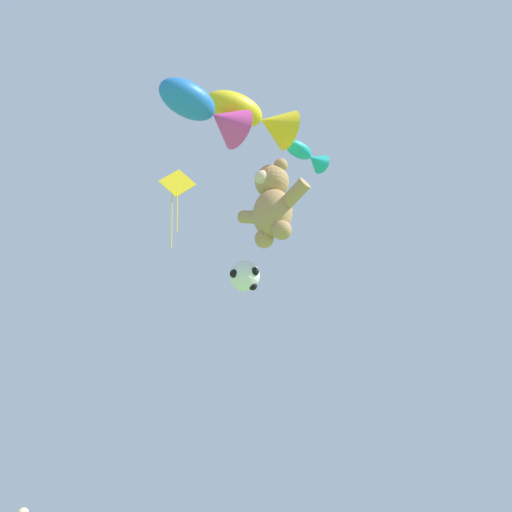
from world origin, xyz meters
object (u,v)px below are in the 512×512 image
(soccer_ball_kite, at_px, (245,276))
(fish_kite_cobalt, at_px, (207,111))
(fish_kite_teal, at_px, (307,155))
(fish_kite_goldfin, at_px, (255,117))
(teddy_bear_kite, at_px, (272,203))
(diamond_kite, at_px, (177,188))

(soccer_ball_kite, xyz_separation_m, fish_kite_cobalt, (1.18, -2.40, 3.06))
(fish_kite_teal, distance_m, fish_kite_goldfin, 2.06)
(fish_kite_goldfin, bearing_deg, teddy_bear_kite, 109.44)
(soccer_ball_kite, xyz_separation_m, fish_kite_teal, (1.23, 1.26, 3.85))
(fish_kite_teal, relative_size, diamond_kite, 0.50)
(soccer_ball_kite, relative_size, fish_kite_teal, 0.57)
(soccer_ball_kite, distance_m, fish_kite_teal, 4.23)
(fish_kite_teal, xyz_separation_m, fish_kite_cobalt, (-0.05, -3.66, -0.78))
(fish_kite_teal, bearing_deg, diamond_kite, -163.04)
(fish_kite_teal, xyz_separation_m, fish_kite_goldfin, (-0.07, -2.06, 0.11))
(fish_kite_cobalt, height_order, diamond_kite, diamond_kite)
(fish_kite_cobalt, bearing_deg, fish_kite_teal, 89.21)
(teddy_bear_kite, xyz_separation_m, soccer_ball_kite, (-0.81, -0.18, -1.90))
(fish_kite_teal, height_order, diamond_kite, diamond_kite)
(teddy_bear_kite, distance_m, fish_kite_teal, 2.27)
(fish_kite_goldfin, relative_size, diamond_kite, 0.88)
(soccer_ball_kite, bearing_deg, fish_kite_teal, 45.71)
(fish_kite_cobalt, bearing_deg, teddy_bear_kite, 98.13)
(teddy_bear_kite, relative_size, fish_kite_teal, 1.61)
(diamond_kite, bearing_deg, teddy_bear_kite, 3.84)
(soccer_ball_kite, relative_size, fish_kite_cobalt, 0.38)
(teddy_bear_kite, distance_m, diamond_kite, 4.63)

